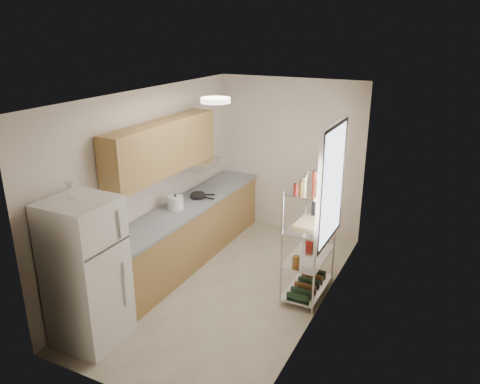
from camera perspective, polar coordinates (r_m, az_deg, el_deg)
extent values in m
cube|color=#AFA38E|center=(6.54, -1.28, -11.44)|extent=(2.50, 4.40, 0.01)
cube|color=white|center=(5.65, -1.49, 11.87)|extent=(2.50, 4.40, 0.01)
cube|color=#EEDEC7|center=(7.90, 6.09, 4.32)|extent=(2.50, 0.01, 2.60)
cube|color=#EEDEC7|center=(4.32, -15.29, -9.71)|extent=(2.50, 0.01, 2.60)
cube|color=#EEDEC7|center=(6.62, -11.06, 1.04)|extent=(0.01, 4.40, 2.60)
cube|color=#EEDEC7|center=(5.54, 10.22, -2.62)|extent=(0.01, 4.40, 2.60)
cube|color=#9C7442|center=(7.08, -6.29, -5.01)|extent=(0.60, 3.48, 0.86)
cube|color=gray|center=(6.90, -6.32, -1.63)|extent=(0.63, 3.51, 0.04)
cube|color=#B7BABC|center=(6.08, -12.37, -5.08)|extent=(0.52, 0.44, 0.04)
cube|color=#B7BABC|center=(8.04, 0.57, -1.59)|extent=(0.01, 0.55, 0.72)
cube|color=#9C7442|center=(6.44, -9.38, 5.35)|extent=(0.33, 2.20, 0.72)
cube|color=#B7BABC|center=(7.16, -5.14, 3.50)|extent=(0.50, 0.60, 0.12)
cube|color=white|center=(5.77, 11.08, 0.91)|extent=(0.06, 1.00, 1.46)
cube|color=silver|center=(6.39, 8.17, -11.34)|extent=(0.45, 0.90, 0.02)
cube|color=silver|center=(6.17, 8.37, -7.75)|extent=(0.45, 0.90, 0.02)
cube|color=silver|center=(5.98, 8.58, -3.92)|extent=(0.45, 0.90, 0.02)
cube|color=silver|center=(5.80, 8.83, 0.62)|extent=(0.45, 0.90, 0.02)
cylinder|color=silver|center=(5.76, 5.07, -7.18)|extent=(0.02, 0.02, 1.55)
cylinder|color=silver|center=(6.51, 7.91, -4.03)|extent=(0.02, 0.02, 1.55)
cylinder|color=silver|center=(5.64, 9.13, -7.99)|extent=(0.02, 0.02, 1.55)
cylinder|color=silver|center=(6.41, 11.52, -4.67)|extent=(0.02, 0.02, 1.55)
cylinder|color=white|center=(5.40, -2.99, 11.11)|extent=(0.34, 0.34, 0.05)
cube|color=white|center=(5.41, -18.22, -9.32)|extent=(0.69, 0.69, 1.68)
cylinder|color=silver|center=(6.71, -7.89, -1.28)|extent=(0.23, 0.23, 0.19)
cylinder|color=black|center=(7.13, -5.14, -0.52)|extent=(0.25, 0.25, 0.04)
cylinder|color=black|center=(7.21, -5.16, -0.29)|extent=(0.27, 0.27, 0.04)
cube|color=tan|center=(5.95, 8.78, -3.78)|extent=(0.37, 0.48, 0.03)
cube|color=black|center=(6.21, 9.52, -1.60)|extent=(0.21, 0.27, 0.28)
cube|color=#AD2115|center=(6.44, 8.54, -5.71)|extent=(0.10, 0.13, 0.15)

